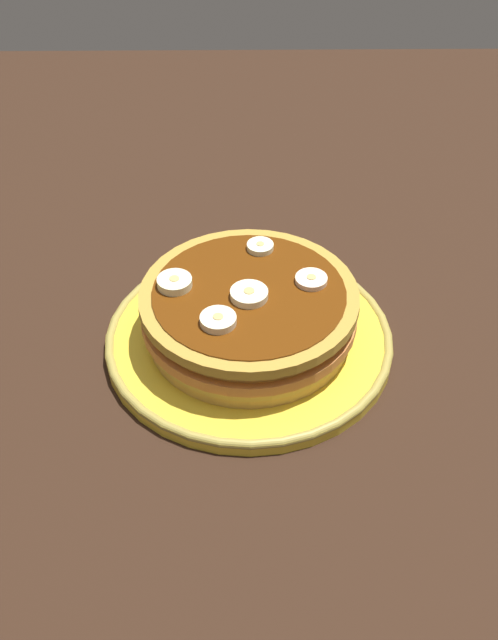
{
  "coord_description": "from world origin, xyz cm",
  "views": [
    {
      "loc": [
        58.46,
        -0.67,
        55.24
      ],
      "look_at": [
        0.0,
        0.0,
        3.31
      ],
      "focal_mm": 45.83,
      "sensor_mm": 36.0,
      "label": 1
    }
  ],
  "objects_px": {
    "banana_slice_0": "(246,295)",
    "banana_slice_4": "(260,247)",
    "pancake_stack": "(252,315)",
    "banana_slice_3": "(175,283)",
    "banana_slice_2": "(311,280)",
    "plate": "(249,339)",
    "banana_slice_1": "(218,321)"
  },
  "relations": [
    {
      "from": "banana_slice_4",
      "to": "pancake_stack",
      "type": "bearing_deg",
      "value": -7.6
    },
    {
      "from": "banana_slice_3",
      "to": "banana_slice_4",
      "type": "height_order",
      "value": "banana_slice_3"
    },
    {
      "from": "plate",
      "to": "banana_slice_3",
      "type": "relative_size",
      "value": 8.49
    },
    {
      "from": "banana_slice_0",
      "to": "banana_slice_1",
      "type": "xyz_separation_m",
      "value": [
        0.04,
        -0.03,
        -0.0
      ]
    },
    {
      "from": "plate",
      "to": "pancake_stack",
      "type": "bearing_deg",
      "value": 73.72
    },
    {
      "from": "plate",
      "to": "banana_slice_1",
      "type": "distance_m",
      "value": 0.08
    },
    {
      "from": "banana_slice_2",
      "to": "banana_slice_0",
      "type": "bearing_deg",
      "value": -70.24
    },
    {
      "from": "pancake_stack",
      "to": "banana_slice_1",
      "type": "bearing_deg",
      "value": -36.22
    },
    {
      "from": "plate",
      "to": "banana_slice_0",
      "type": "xyz_separation_m",
      "value": [
        0.01,
        -0.0,
        0.06
      ]
    },
    {
      "from": "banana_slice_3",
      "to": "banana_slice_0",
      "type": "bearing_deg",
      "value": 75.28
    },
    {
      "from": "banana_slice_1",
      "to": "banana_slice_3",
      "type": "xyz_separation_m",
      "value": [
        -0.05,
        -0.04,
        0.0
      ]
    },
    {
      "from": "banana_slice_0",
      "to": "banana_slice_3",
      "type": "bearing_deg",
      "value": -104.72
    },
    {
      "from": "banana_slice_0",
      "to": "banana_slice_2",
      "type": "relative_size",
      "value": 1.15
    },
    {
      "from": "pancake_stack",
      "to": "banana_slice_4",
      "type": "bearing_deg",
      "value": 172.4
    },
    {
      "from": "plate",
      "to": "banana_slice_1",
      "type": "relative_size",
      "value": 8.52
    },
    {
      "from": "pancake_stack",
      "to": "banana_slice_3",
      "type": "xyz_separation_m",
      "value": [
        -0.01,
        -0.07,
        0.03
      ]
    },
    {
      "from": "pancake_stack",
      "to": "banana_slice_4",
      "type": "height_order",
      "value": "banana_slice_4"
    },
    {
      "from": "banana_slice_0",
      "to": "banana_slice_4",
      "type": "height_order",
      "value": "banana_slice_0"
    },
    {
      "from": "pancake_stack",
      "to": "banana_slice_2",
      "type": "distance_m",
      "value": 0.07
    },
    {
      "from": "pancake_stack",
      "to": "banana_slice_1",
      "type": "distance_m",
      "value": 0.06
    },
    {
      "from": "plate",
      "to": "pancake_stack",
      "type": "height_order",
      "value": "pancake_stack"
    },
    {
      "from": "banana_slice_1",
      "to": "banana_slice_3",
      "type": "bearing_deg",
      "value": -141.76
    },
    {
      "from": "banana_slice_0",
      "to": "banana_slice_3",
      "type": "xyz_separation_m",
      "value": [
        -0.02,
        -0.07,
        0.0
      ]
    },
    {
      "from": "banana_slice_3",
      "to": "banana_slice_4",
      "type": "relative_size",
      "value": 1.25
    },
    {
      "from": "pancake_stack",
      "to": "banana_slice_4",
      "type": "distance_m",
      "value": 0.07
    },
    {
      "from": "banana_slice_1",
      "to": "banana_slice_4",
      "type": "bearing_deg",
      "value": 160.11
    },
    {
      "from": "plate",
      "to": "banana_slice_2",
      "type": "bearing_deg",
      "value": 104.02
    },
    {
      "from": "banana_slice_0",
      "to": "banana_slice_4",
      "type": "bearing_deg",
      "value": 169.0
    },
    {
      "from": "pancake_stack",
      "to": "banana_slice_0",
      "type": "xyz_separation_m",
      "value": [
        0.01,
        -0.01,
        0.03
      ]
    },
    {
      "from": "pancake_stack",
      "to": "banana_slice_2",
      "type": "height_order",
      "value": "banana_slice_2"
    },
    {
      "from": "plate",
      "to": "banana_slice_4",
      "type": "height_order",
      "value": "banana_slice_4"
    },
    {
      "from": "banana_slice_0",
      "to": "banana_slice_1",
      "type": "relative_size",
      "value": 1.07
    }
  ]
}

